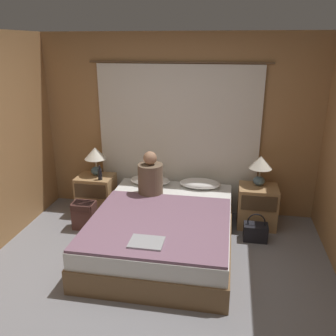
{
  "coord_description": "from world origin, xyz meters",
  "views": [
    {
      "loc": [
        0.71,
        -2.87,
        2.35
      ],
      "look_at": [
        0.0,
        1.14,
        0.91
      ],
      "focal_mm": 38.0,
      "sensor_mm": 36.0,
      "label": 1
    }
  ],
  "objects_px": {
    "nightstand_left": "(96,194)",
    "lamp_right": "(260,165)",
    "bed": "(163,230)",
    "lamp_left": "(95,156)",
    "person_left_in_bed": "(150,177)",
    "pillow_right": "(200,183)",
    "pillow_left": "(150,180)",
    "handbag_on_floor": "(255,232)",
    "beer_bottle_on_left_stand": "(100,174)",
    "nightstand_right": "(257,206)",
    "backpack_on_floor": "(84,214)",
    "laptop_on_bed": "(147,242)"
  },
  "relations": [
    {
      "from": "pillow_right",
      "to": "person_left_in_bed",
      "type": "bearing_deg",
      "value": -150.79
    },
    {
      "from": "lamp_left",
      "to": "lamp_right",
      "type": "height_order",
      "value": "same"
    },
    {
      "from": "bed",
      "to": "nightstand_left",
      "type": "xyz_separation_m",
      "value": [
        -1.14,
        0.76,
        0.05
      ]
    },
    {
      "from": "bed",
      "to": "handbag_on_floor",
      "type": "bearing_deg",
      "value": 18.36
    },
    {
      "from": "lamp_left",
      "to": "person_left_in_bed",
      "type": "distance_m",
      "value": 0.94
    },
    {
      "from": "nightstand_left",
      "to": "backpack_on_floor",
      "type": "height_order",
      "value": "nightstand_left"
    },
    {
      "from": "nightstand_right",
      "to": "handbag_on_floor",
      "type": "bearing_deg",
      "value": -94.21
    },
    {
      "from": "pillow_right",
      "to": "pillow_left",
      "type": "bearing_deg",
      "value": 180.0
    },
    {
      "from": "pillow_left",
      "to": "pillow_right",
      "type": "bearing_deg",
      "value": 0.0
    },
    {
      "from": "person_left_in_bed",
      "to": "backpack_on_floor",
      "type": "distance_m",
      "value": 1.01
    },
    {
      "from": "pillow_left",
      "to": "handbag_on_floor",
      "type": "xyz_separation_m",
      "value": [
        1.46,
        -0.48,
        -0.41
      ]
    },
    {
      "from": "nightstand_left",
      "to": "lamp_right",
      "type": "bearing_deg",
      "value": 1.73
    },
    {
      "from": "backpack_on_floor",
      "to": "lamp_left",
      "type": "bearing_deg",
      "value": 91.02
    },
    {
      "from": "lamp_right",
      "to": "beer_bottle_on_left_stand",
      "type": "relative_size",
      "value": 1.97
    },
    {
      "from": "beer_bottle_on_left_stand",
      "to": "pillow_left",
      "type": "bearing_deg",
      "value": 16.57
    },
    {
      "from": "pillow_right",
      "to": "beer_bottle_on_left_stand",
      "type": "relative_size",
      "value": 2.72
    },
    {
      "from": "lamp_left",
      "to": "pillow_right",
      "type": "bearing_deg",
      "value": 0.61
    },
    {
      "from": "lamp_left",
      "to": "backpack_on_floor",
      "type": "height_order",
      "value": "lamp_left"
    },
    {
      "from": "beer_bottle_on_left_stand",
      "to": "lamp_right",
      "type": "bearing_deg",
      "value": 4.82
    },
    {
      "from": "lamp_right",
      "to": "handbag_on_floor",
      "type": "bearing_deg",
      "value": -93.59
    },
    {
      "from": "beer_bottle_on_left_stand",
      "to": "laptop_on_bed",
      "type": "bearing_deg",
      "value": -54.62
    },
    {
      "from": "laptop_on_bed",
      "to": "handbag_on_floor",
      "type": "relative_size",
      "value": 0.93
    },
    {
      "from": "nightstand_right",
      "to": "lamp_right",
      "type": "distance_m",
      "value": 0.57
    },
    {
      "from": "lamp_left",
      "to": "handbag_on_floor",
      "type": "xyz_separation_m",
      "value": [
        2.24,
        -0.46,
        -0.73
      ]
    },
    {
      "from": "lamp_right",
      "to": "handbag_on_floor",
      "type": "height_order",
      "value": "lamp_right"
    },
    {
      "from": "lamp_left",
      "to": "laptop_on_bed",
      "type": "relative_size",
      "value": 1.21
    },
    {
      "from": "nightstand_left",
      "to": "lamp_left",
      "type": "height_order",
      "value": "lamp_left"
    },
    {
      "from": "lamp_left",
      "to": "pillow_right",
      "type": "height_order",
      "value": "lamp_left"
    },
    {
      "from": "lamp_right",
      "to": "pillow_left",
      "type": "height_order",
      "value": "lamp_right"
    },
    {
      "from": "bed",
      "to": "lamp_left",
      "type": "relative_size",
      "value": 5.1
    },
    {
      "from": "nightstand_left",
      "to": "lamp_right",
      "type": "height_order",
      "value": "lamp_right"
    },
    {
      "from": "nightstand_left",
      "to": "nightstand_right",
      "type": "xyz_separation_m",
      "value": [
        2.27,
        0.0,
        0.0
      ]
    },
    {
      "from": "nightstand_left",
      "to": "lamp_left",
      "type": "bearing_deg",
      "value": 90.0
    },
    {
      "from": "bed",
      "to": "handbag_on_floor",
      "type": "xyz_separation_m",
      "value": [
        1.11,
        0.37,
        -0.11
      ]
    },
    {
      "from": "beer_bottle_on_left_stand",
      "to": "lamp_left",
      "type": "bearing_deg",
      "value": 123.86
    },
    {
      "from": "person_left_in_bed",
      "to": "pillow_right",
      "type": "bearing_deg",
      "value": 29.21
    },
    {
      "from": "lamp_right",
      "to": "beer_bottle_on_left_stand",
      "type": "xyz_separation_m",
      "value": [
        -2.15,
        -0.18,
        -0.2
      ]
    },
    {
      "from": "bed",
      "to": "beer_bottle_on_left_stand",
      "type": "xyz_separation_m",
      "value": [
        -1.01,
        0.65,
        0.41
      ]
    },
    {
      "from": "person_left_in_bed",
      "to": "bed",
      "type": "bearing_deg",
      "value": -61.95
    },
    {
      "from": "lamp_left",
      "to": "pillow_left",
      "type": "relative_size",
      "value": 0.72
    },
    {
      "from": "lamp_left",
      "to": "backpack_on_floor",
      "type": "relative_size",
      "value": 1.09
    },
    {
      "from": "nightstand_left",
      "to": "person_left_in_bed",
      "type": "relative_size",
      "value": 0.95
    },
    {
      "from": "bed",
      "to": "pillow_right",
      "type": "relative_size",
      "value": 3.69
    },
    {
      "from": "nightstand_left",
      "to": "beer_bottle_on_left_stand",
      "type": "relative_size",
      "value": 2.71
    },
    {
      "from": "lamp_left",
      "to": "pillow_right",
      "type": "xyz_separation_m",
      "value": [
        1.49,
        0.02,
        -0.32
      ]
    },
    {
      "from": "nightstand_right",
      "to": "handbag_on_floor",
      "type": "distance_m",
      "value": 0.43
    },
    {
      "from": "bed",
      "to": "nightstand_right",
      "type": "bearing_deg",
      "value": 33.83
    },
    {
      "from": "backpack_on_floor",
      "to": "lamp_right",
      "type": "bearing_deg",
      "value": 13.65
    },
    {
      "from": "pillow_left",
      "to": "backpack_on_floor",
      "type": "height_order",
      "value": "pillow_left"
    },
    {
      "from": "handbag_on_floor",
      "to": "nightstand_left",
      "type": "bearing_deg",
      "value": 170.04
    }
  ]
}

